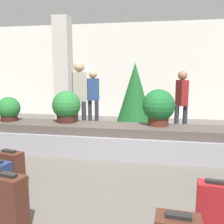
{
  "coord_description": "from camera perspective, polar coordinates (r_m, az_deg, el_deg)",
  "views": [
    {
      "loc": [
        0.85,
        -3.09,
        1.58
      ],
      "look_at": [
        0.0,
        1.5,
        0.82
      ],
      "focal_mm": 40.0,
      "sensor_mm": 36.0,
      "label": 1
    }
  ],
  "objects": [
    {
      "name": "suitcase_0",
      "position": [
        2.79,
        -22.15,
        -18.91
      ],
      "size": [
        0.33,
        0.25,
        0.61
      ],
      "rotation": [
        0.0,
        0.0,
        -0.21
      ],
      "color": "#472319",
      "rests_on": "ground_plane"
    },
    {
      "name": "traveler_2",
      "position": [
        6.01,
        -7.45,
        4.65
      ],
      "size": [
        0.37,
        0.31,
        1.82
      ],
      "rotation": [
        0.0,
        0.0,
        0.48
      ],
      "color": "#282833",
      "rests_on": "ground_plane"
    },
    {
      "name": "ground_plane",
      "position": [
        3.57,
        -4.57,
        -17.06
      ],
      "size": [
        18.0,
        18.0,
        0.0
      ],
      "primitive_type": "plane",
      "color": "#59544C"
    },
    {
      "name": "potted_plant_2",
      "position": [
        5.08,
        -10.36,
        1.2
      ],
      "size": [
        0.57,
        0.57,
        0.63
      ],
      "color": "#381914",
      "rests_on": "carousel"
    },
    {
      "name": "suitcase_4",
      "position": [
        2.67,
        22.13,
        -20.39
      ],
      "size": [
        0.32,
        0.19,
        0.6
      ],
      "rotation": [
        0.0,
        0.0,
        -0.11
      ],
      "color": "maroon",
      "rests_on": "ground_plane"
    },
    {
      "name": "decorated_tree",
      "position": [
        6.52,
        5.22,
        4.01
      ],
      "size": [
        0.99,
        0.99,
        1.81
      ],
      "color": "#4C331E",
      "rests_on": "ground_plane"
    },
    {
      "name": "potted_plant_1",
      "position": [
        4.76,
        10.59,
        1.09
      ],
      "size": [
        0.61,
        0.61,
        0.68
      ],
      "color": "#4C2319",
      "rests_on": "carousel"
    },
    {
      "name": "potted_plant_0",
      "position": [
        5.56,
        -22.5,
        0.58
      ],
      "size": [
        0.46,
        0.46,
        0.49
      ],
      "color": "#381914",
      "rests_on": "carousel"
    },
    {
      "name": "back_wall",
      "position": [
        8.69,
        4.95,
        9.32
      ],
      "size": [
        18.0,
        0.06,
        3.2
      ],
      "color": "silver",
      "rests_on": "ground_plane"
    },
    {
      "name": "traveler_0",
      "position": [
        6.26,
        15.63,
        3.12
      ],
      "size": [
        0.31,
        0.36,
        1.6
      ],
      "rotation": [
        0.0,
        0.0,
        1.97
      ],
      "color": "#282833",
      "rests_on": "ground_plane"
    },
    {
      "name": "pillar",
      "position": [
        7.87,
        -11.05,
        9.21
      ],
      "size": [
        0.47,
        0.47,
        3.2
      ],
      "color": "beige",
      "rests_on": "ground_plane"
    },
    {
      "name": "traveler_1",
      "position": [
        7.11,
        -4.34,
        4.19
      ],
      "size": [
        0.37,
        0.29,
        1.62
      ],
      "rotation": [
        0.0,
        0.0,
        0.42
      ],
      "color": "#282833",
      "rests_on": "ground_plane"
    },
    {
      "name": "carousel",
      "position": [
        4.84,
        0.0,
        -6.44
      ],
      "size": [
        6.75,
        0.81,
        0.57
      ],
      "color": "gray",
      "rests_on": "ground_plane"
    },
    {
      "name": "suitcase_3",
      "position": [
        3.76,
        -22.22,
        -12.09
      ],
      "size": [
        0.4,
        0.27,
        0.54
      ],
      "rotation": [
        0.0,
        0.0,
        -0.24
      ],
      "color": "#472319",
      "rests_on": "ground_plane"
    }
  ]
}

